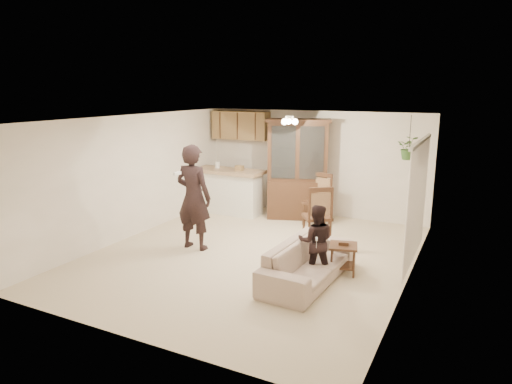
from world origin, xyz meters
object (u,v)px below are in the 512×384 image
at_px(chair_bar, 217,196).
at_px(sofa, 308,258).
at_px(child, 316,237).
at_px(chair_hutch_left, 317,211).
at_px(adult, 194,203).
at_px(side_table, 343,258).
at_px(china_hutch, 297,170).
at_px(chair_hutch_right, 317,226).

bearing_deg(chair_bar, sofa, -32.13).
relative_size(child, chair_hutch_left, 1.17).
height_order(adult, side_table, adult).
xyz_separation_m(china_hutch, chair_hutch_right, (1.01, -1.47, -0.82)).
bearing_deg(chair_bar, china_hutch, 7.77).
distance_m(sofa, side_table, 0.69).
relative_size(child, chair_hutch_right, 1.16).
relative_size(chair_hutch_left, chair_hutch_right, 0.99).
distance_m(adult, chair_bar, 3.28).
xyz_separation_m(side_table, chair_bar, (-4.19, 2.86, 0.02)).
relative_size(china_hutch, chair_hutch_right, 2.00).
height_order(sofa, adult, adult).
height_order(chair_hutch_left, chair_hutch_right, chair_hutch_right).
xyz_separation_m(chair_hutch_left, chair_hutch_right, (0.40, -1.13, 0.00)).
xyz_separation_m(sofa, side_table, (0.42, 0.53, -0.11)).
distance_m(china_hutch, chair_hutch_right, 1.96).
relative_size(adult, china_hutch, 0.77).
bearing_deg(chair_hutch_right, sofa, 70.28).
bearing_deg(china_hutch, chair_hutch_right, -75.14).
bearing_deg(sofa, china_hutch, 27.58).
bearing_deg(sofa, side_table, -35.02).
distance_m(sofa, chair_hutch_left, 3.11).
bearing_deg(chair_hutch_left, adult, -107.82).
distance_m(chair_hutch_left, chair_hutch_right, 1.20).
bearing_deg(child, chair_bar, -60.45).
height_order(adult, child, adult).
bearing_deg(chair_hutch_right, china_hutch, -90.24).
xyz_separation_m(child, chair_bar, (-3.83, 3.20, -0.40)).
height_order(sofa, child, child).
height_order(chair_bar, chair_hutch_left, chair_hutch_left).
bearing_deg(china_hutch, sofa, -85.22).
bearing_deg(child, adult, -26.44).
xyz_separation_m(adult, child, (2.53, -0.26, -0.22)).
relative_size(adult, chair_bar, 1.87).
xyz_separation_m(adult, chair_bar, (-1.30, 2.94, -0.63)).
distance_m(adult, chair_hutch_left, 3.03).
bearing_deg(adult, china_hutch, -107.62).
bearing_deg(child, sofa, 52.55).
distance_m(child, china_hutch, 3.53).
bearing_deg(adult, chair_hutch_right, -143.81).
distance_m(sofa, adult, 2.57).
relative_size(child, chair_bar, 1.40).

